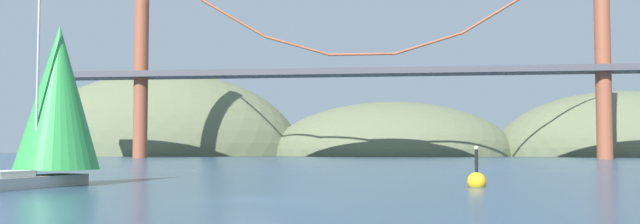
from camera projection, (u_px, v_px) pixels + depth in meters
ground_plane at (251, 200)px, 28.31m from camera, size 360.00×360.00×0.00m
headland_right at (621, 156)px, 155.16m from camera, size 60.17×44.00×31.33m
headland_left at (160, 155)px, 168.63m from camera, size 73.93×44.00×43.43m
headland_center at (391, 156)px, 161.60m from camera, size 61.05×44.00×26.92m
suspension_bridge at (362, 61)px, 123.51m from camera, size 124.26×6.00×42.56m
sailboat_green_sail at (56, 102)px, 39.13m from camera, size 5.86×9.66×11.11m
channel_buoy at (477, 180)px, 37.60m from camera, size 1.10×1.10×2.64m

